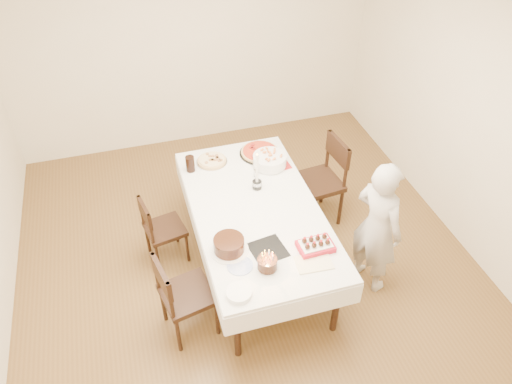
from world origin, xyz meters
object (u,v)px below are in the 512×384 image
object	(u,v)px
chair_left_savory	(165,229)
pizza_white	(212,161)
pizza_pepperoni	(260,152)
birthday_cake	(267,261)
strawberry_box	(316,245)
pasta_bowl	(270,160)
person	(377,227)
layer_cake	(229,245)
taper_candle	(257,171)
dining_table	(256,237)
cola_glass	(190,164)
chair_right_savory	(317,182)
chair_left_dessert	(188,294)

from	to	relation	value
chair_left_savory	pizza_white	distance (m)	0.84
pizza_pepperoni	birthday_cake	distance (m)	1.59
pizza_white	birthday_cake	size ratio (longest dim) A/B	1.98
pizza_white	strawberry_box	xyz separation A→B (m)	(0.57, -1.44, 0.02)
pizza_white	pasta_bowl	bearing A→B (deg)	-21.34
person	pasta_bowl	xyz separation A→B (m)	(-0.67, 1.10, 0.11)
chair_left_savory	layer_cake	bearing A→B (deg)	109.05
chair_left_savory	taper_candle	distance (m)	1.09
dining_table	pizza_pepperoni	bearing A→B (deg)	70.80
pizza_pepperoni	taper_candle	bearing A→B (deg)	-109.66
pasta_bowl	person	bearing A→B (deg)	-58.73
person	pizza_white	size ratio (longest dim) A/B	4.40
pasta_bowl	strawberry_box	world-z (taller)	pasta_bowl
chair_left_savory	pizza_pepperoni	xyz separation A→B (m)	(1.11, 0.46, 0.38)
dining_table	cola_glass	bearing A→B (deg)	122.19
person	strawberry_box	xyz separation A→B (m)	(-0.65, -0.12, 0.08)
chair_right_savory	layer_cake	size ratio (longest dim) A/B	3.02
chair_left_savory	cola_glass	size ratio (longest dim) A/B	4.64
chair_right_savory	pizza_pepperoni	xyz separation A→B (m)	(-0.54, 0.34, 0.27)
chair_right_savory	birthday_cake	bearing A→B (deg)	-134.34
pizza_pepperoni	taper_candle	distance (m)	0.60
strawberry_box	person	bearing A→B (deg)	10.75
taper_candle	strawberry_box	size ratio (longest dim) A/B	1.41
taper_candle	birthday_cake	world-z (taller)	taper_candle
pizza_white	pizza_pepperoni	distance (m)	0.52
chair_right_savory	taper_candle	xyz separation A→B (m)	(-0.73, -0.19, 0.46)
pizza_pepperoni	chair_left_dessert	bearing A→B (deg)	-127.58
cola_glass	strawberry_box	distance (m)	1.58
strawberry_box	cola_glass	bearing A→B (deg)	120.55
dining_table	layer_cake	bearing A→B (deg)	-130.03
dining_table	taper_candle	xyz separation A→B (m)	(0.10, 0.29, 0.59)
pizza_white	pasta_bowl	size ratio (longest dim) A/B	0.94
chair_left_savory	strawberry_box	world-z (taller)	strawberry_box
person	birthday_cake	world-z (taller)	person
dining_table	chair_right_savory	xyz separation A→B (m)	(0.82, 0.48, 0.12)
pizza_white	pasta_bowl	distance (m)	0.60
dining_table	strawberry_box	world-z (taller)	strawberry_box
pizza_white	cola_glass	world-z (taller)	cola_glass
person	strawberry_box	distance (m)	0.67
dining_table	chair_left_dessert	distance (m)	0.95
cola_glass	person	bearing A→B (deg)	-40.42
chair_left_dessert	layer_cake	size ratio (longest dim) A/B	2.73
person	pizza_pepperoni	bearing A→B (deg)	6.89
chair_left_dessert	person	size ratio (longest dim) A/B	0.64
chair_right_savory	cola_glass	bearing A→B (deg)	162.42
chair_left_savory	cola_glass	bearing A→B (deg)	-144.87
pasta_bowl	taper_candle	size ratio (longest dim) A/B	0.81
chair_right_savory	chair_left_dessert	xyz separation A→B (m)	(-1.59, -1.03, -0.05)
taper_candle	birthday_cake	bearing A→B (deg)	-102.00
chair_left_savory	pasta_bowl	xyz separation A→B (m)	(1.15, 0.24, 0.42)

